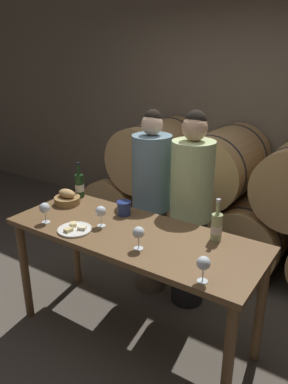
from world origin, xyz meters
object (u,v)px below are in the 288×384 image
(wine_glass_far_left, at_px, (45,208))
(wine_glass_right, at_px, (204,264))
(person_right, at_px, (191,212))
(blue_crock, at_px, (124,207))
(cheese_plate, at_px, (75,229))
(wine_glass_center, at_px, (139,233))
(wine_bottle_white, at_px, (217,227))
(tasting_table, at_px, (133,247))
(person_left, at_px, (151,204))
(wine_bottle_red, at_px, (80,185))
(bread_basket, at_px, (67,198))
(wine_glass_left, at_px, (101,212))

(wine_glass_far_left, xyz_separation_m, wine_glass_right, (1.26, -0.05, 0.00))
(person_right, bearing_deg, blue_crock, -130.25)
(cheese_plate, relative_size, wine_glass_center, 1.55)
(person_right, distance_m, wine_bottle_white, 0.58)
(tasting_table, relative_size, person_left, 1.11)
(person_left, xyz_separation_m, wine_glass_center, (0.41, -0.79, 0.17))
(tasting_table, bearing_deg, person_right, 78.06)
(wine_bottle_red, bearing_deg, wine_glass_center, -26.52)
(person_right, xyz_separation_m, wine_bottle_white, (0.39, -0.40, 0.14))
(cheese_plate, bearing_deg, bread_basket, 140.23)
(tasting_table, height_order, wine_glass_far_left, wine_glass_far_left)
(bread_basket, xyz_separation_m, wine_glass_right, (1.38, -0.39, 0.06))
(person_left, distance_m, wine_glass_left, 0.69)
(wine_glass_left, bearing_deg, wine_bottle_white, 18.98)
(tasting_table, xyz_separation_m, wine_bottle_red, (-0.75, 0.29, 0.22))
(blue_crock, relative_size, wine_glass_left, 0.71)
(person_left, bearing_deg, blue_crock, -87.38)
(bread_basket, height_order, wine_glass_far_left, wine_glass_far_left)
(wine_bottle_white, distance_m, cheese_plate, 0.96)
(wine_bottle_red, bearing_deg, wine_glass_left, -33.27)
(person_left, distance_m, wine_glass_center, 0.90)
(wine_bottle_red, relative_size, wine_glass_right, 1.98)
(wine_bottle_white, distance_m, wine_glass_center, 0.52)
(wine_bottle_red, xyz_separation_m, bread_basket, (0.02, -0.17, -0.06))
(blue_crock, distance_m, wine_glass_left, 0.25)
(bread_basket, bearing_deg, person_right, 30.10)
(tasting_table, distance_m, wine_bottle_red, 0.84)
(person_right, height_order, wine_glass_left, person_right)
(cheese_plate, bearing_deg, tasting_table, 30.51)
(person_right, height_order, wine_bottle_red, person_right)
(person_right, bearing_deg, wine_glass_left, -119.13)
(tasting_table, xyz_separation_m, person_right, (0.13, 0.62, 0.07))
(wine_glass_far_left, bearing_deg, person_left, 66.31)
(wine_bottle_white, xyz_separation_m, wine_glass_right, (0.13, -0.48, 0.01))
(wine_glass_center, bearing_deg, wine_bottle_red, 153.48)
(wine_glass_far_left, bearing_deg, bread_basket, 109.62)
(wine_glass_center, distance_m, wine_glass_right, 0.50)
(wine_bottle_white, bearing_deg, tasting_table, -157.56)
(blue_crock, xyz_separation_m, wine_glass_left, (-0.02, -0.25, 0.05))
(tasting_table, bearing_deg, wine_glass_right, -22.42)
(wine_glass_right, bearing_deg, blue_crock, 151.82)
(wine_bottle_white, height_order, wine_glass_center, wine_bottle_white)
(person_right, bearing_deg, wine_glass_far_left, -131.42)
(wine_glass_center, bearing_deg, wine_glass_far_left, -175.89)
(tasting_table, bearing_deg, cheese_plate, -149.49)
(person_left, height_order, wine_glass_far_left, person_left)
(cheese_plate, bearing_deg, wine_glass_left, 55.85)
(tasting_table, distance_m, wine_glass_left, 0.33)
(tasting_table, distance_m, wine_glass_right, 0.74)
(person_right, xyz_separation_m, wine_glass_left, (-0.37, -0.67, 0.15))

